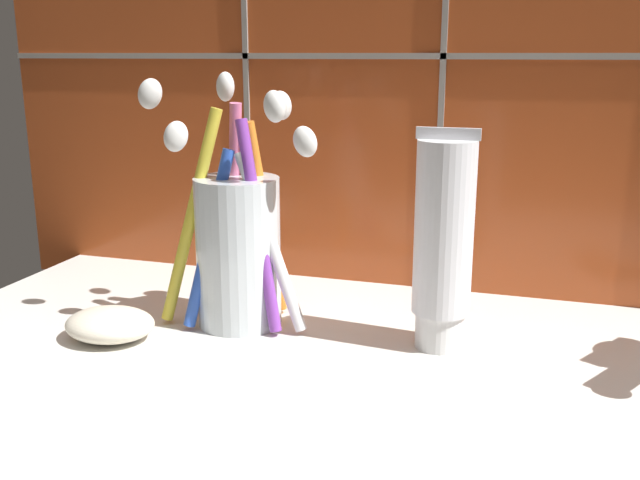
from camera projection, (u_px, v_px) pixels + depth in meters
sink_counter at (367, 381)px, 47.79cm from camera, size 70.16×36.58×2.00cm
toothbrush_cup at (238, 242)px, 53.73cm from camera, size 13.88×8.22×19.06cm
toothpaste_tube at (443, 242)px, 49.02cm from camera, size 4.28×4.08×15.54cm
soap_bar at (110, 324)px, 52.03cm from camera, size 6.69×5.50×2.23cm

